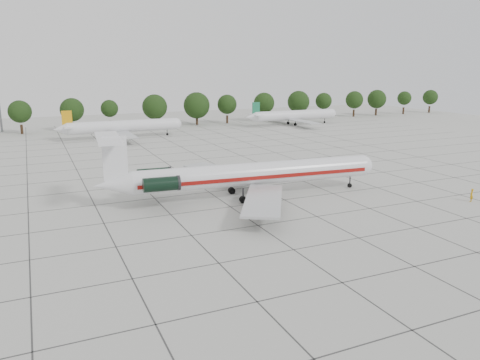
{
  "coord_description": "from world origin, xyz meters",
  "views": [
    {
      "loc": [
        -22.72,
        -53.48,
        17.74
      ],
      "look_at": [
        1.27,
        -0.15,
        3.5
      ],
      "focal_mm": 35.0,
      "sensor_mm": 36.0,
      "label": 1
    }
  ],
  "objects_px": {
    "bg_airliner_d": "(294,115)",
    "main_airliner": "(241,175)",
    "bg_airliner_c": "(123,127)",
    "ground_crew": "(471,195)"
  },
  "relations": [
    {
      "from": "bg_airliner_d",
      "to": "main_airliner",
      "type": "bearing_deg",
      "value": -125.53
    },
    {
      "from": "main_airliner",
      "to": "ground_crew",
      "type": "relative_size",
      "value": 22.54
    },
    {
      "from": "bg_airliner_c",
      "to": "main_airliner",
      "type": "bearing_deg",
      "value": -86.15
    },
    {
      "from": "ground_crew",
      "to": "bg_airliner_c",
      "type": "height_order",
      "value": "bg_airliner_c"
    },
    {
      "from": "bg_airliner_d",
      "to": "ground_crew",
      "type": "bearing_deg",
      "value": -104.7
    },
    {
      "from": "bg_airliner_c",
      "to": "bg_airliner_d",
      "type": "xyz_separation_m",
      "value": [
        53.73,
        6.12,
        0.0
      ]
    },
    {
      "from": "ground_crew",
      "to": "bg_airliner_d",
      "type": "height_order",
      "value": "bg_airliner_d"
    },
    {
      "from": "ground_crew",
      "to": "bg_airliner_c",
      "type": "distance_m",
      "value": 83.81
    },
    {
      "from": "main_airliner",
      "to": "bg_airliner_d",
      "type": "bearing_deg",
      "value": 59.52
    },
    {
      "from": "ground_crew",
      "to": "main_airliner",
      "type": "bearing_deg",
      "value": -58.45
    }
  ]
}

